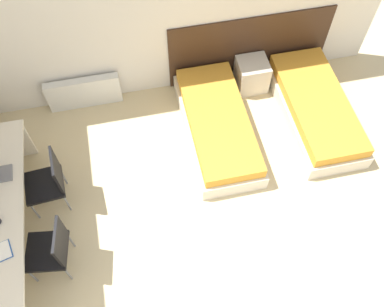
{
  "coord_description": "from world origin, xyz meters",
  "views": [
    {
      "loc": [
        -0.59,
        -0.77,
        5.02
      ],
      "look_at": [
        0.0,
        1.98,
        0.55
      ],
      "focal_mm": 40.0,
      "sensor_mm": 36.0,
      "label": 1
    }
  ],
  "objects": [
    {
      "name": "desk",
      "position": [
        -2.29,
        1.58,
        0.59
      ],
      "size": [
        0.61,
        2.47,
        0.74
      ],
      "color": "beige",
      "rests_on": "ground_plane"
    },
    {
      "name": "wall_back",
      "position": [
        0.0,
        3.63,
        1.35
      ],
      "size": [
        6.19,
        0.05,
        2.7
      ],
      "color": "silver",
      "rests_on": "ground_plane"
    },
    {
      "name": "bed_near_door",
      "position": [
        1.93,
        2.57,
        0.2
      ],
      "size": [
        0.87,
        1.98,
        0.41
      ],
      "color": "beige",
      "rests_on": "ground_plane"
    },
    {
      "name": "bed_near_window",
      "position": [
        0.49,
        2.57,
        0.2
      ],
      "size": [
        0.87,
        1.98,
        0.41
      ],
      "color": "beige",
      "rests_on": "ground_plane"
    },
    {
      "name": "nightstand",
      "position": [
        1.21,
        3.35,
        0.24
      ],
      "size": [
        0.45,
        0.43,
        0.49
      ],
      "color": "beige",
      "rests_on": "ground_plane"
    },
    {
      "name": "chair_near_laptop",
      "position": [
        -1.77,
        2.01,
        0.49
      ],
      "size": [
        0.49,
        0.49,
        0.9
      ],
      "rotation": [
        0.0,
        0.0,
        0.07
      ],
      "color": "black",
      "rests_on": "ground_plane"
    },
    {
      "name": "radiator",
      "position": [
        -1.27,
        3.51,
        0.26
      ],
      "size": [
        1.06,
        0.12,
        0.51
      ],
      "color": "silver",
      "rests_on": "ground_plane"
    },
    {
      "name": "chair_near_notebook",
      "position": [
        -1.77,
        1.14,
        0.49
      ],
      "size": [
        0.52,
        0.52,
        0.9
      ],
      "rotation": [
        0.0,
        0.0,
        -0.15
      ],
      "color": "black",
      "rests_on": "ground_plane"
    },
    {
      "name": "headboard_panel",
      "position": [
        1.21,
        3.6,
        0.55
      ],
      "size": [
        2.4,
        0.03,
        1.11
      ],
      "color": "#382316",
      "rests_on": "ground_plane"
    }
  ]
}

